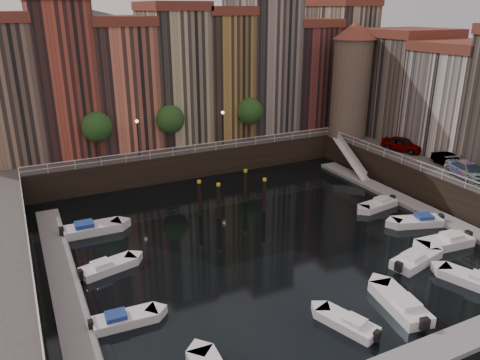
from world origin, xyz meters
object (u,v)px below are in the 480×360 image
car_b (448,161)px  boat_left_1 (123,319)px  car_a (402,145)px  car_c (468,172)px  corner_tower (351,79)px  boat_left_2 (107,267)px  mooring_pilings (232,196)px  gangway (350,157)px

car_b → boat_left_1: bearing=-155.8°
car_a → car_c: car_a is taller
corner_tower → car_a: (1.22, -8.27, -6.41)m
boat_left_2 → car_b: car_b is taller
mooring_pilings → car_b: (21.71, -5.58, 2.01)m
corner_tower → mooring_pilings: size_ratio=2.29×
car_b → car_c: bearing=-97.1°
mooring_pilings → car_a: 21.57m
mooring_pilings → boat_left_2: (-12.85, -5.56, -1.31)m
car_a → car_c: bearing=-115.7°
mooring_pilings → car_c: car_c is taller
mooring_pilings → boat_left_1: size_ratio=1.45×
boat_left_1 → car_c: car_c is taller
car_c → car_b: bearing=81.7°
mooring_pilings → boat_left_2: size_ratio=1.36×
corner_tower → gangway: (-2.90, -4.50, -8.28)m
boat_left_2 → car_b: 34.72m
boat_left_1 → boat_left_2: boat_left_2 is taller
car_a → car_b: bearing=-107.2°
boat_left_1 → car_a: (34.66, 12.88, 3.47)m
car_c → car_a: bearing=96.1°
car_a → car_c: size_ratio=0.88×
boat_left_2 → car_a: (34.31, 6.15, 3.45)m
gangway → boat_left_2: bearing=-161.8°
gangway → car_a: size_ratio=1.80×
boat_left_1 → car_c: (33.63, 3.27, 3.44)m
gangway → mooring_pilings: bearing=-165.9°
corner_tower → boat_left_1: (-33.44, -21.15, -9.87)m
corner_tower → car_b: size_ratio=3.46×
boat_left_1 → boat_left_2: bearing=89.6°
gangway → boat_left_1: 34.82m
car_b → car_a: bearing=105.7°
boat_left_1 → car_a: car_a is taller
gangway → car_b: bearing=-66.3°
boat_left_1 → car_b: 35.70m
gangway → car_c: car_c is taller
gangway → mooring_pilings: (-17.34, -4.36, -0.27)m
car_a → car_c: 9.67m
gangway → boat_left_2: (-30.19, -9.92, -1.58)m
corner_tower → boat_left_2: (-33.09, -14.42, -9.86)m
corner_tower → car_c: corner_tower is taller
corner_tower → boat_left_2: size_ratio=3.11×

